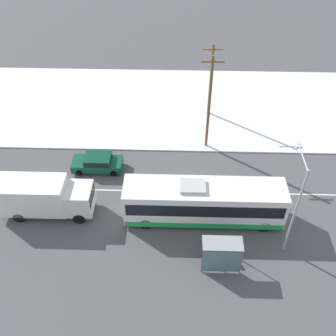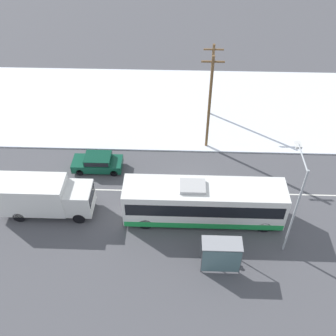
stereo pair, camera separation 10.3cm
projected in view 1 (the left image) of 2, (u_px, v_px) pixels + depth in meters
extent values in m
plane|color=#4C4C51|center=(192.00, 192.00, 31.50)|extent=(120.00, 120.00, 0.00)
cube|color=silver|center=(190.00, 106.00, 40.58)|extent=(80.00, 14.66, 0.12)
cube|color=silver|center=(192.00, 192.00, 31.50)|extent=(60.00, 0.12, 0.00)
cube|color=white|center=(204.00, 202.00, 28.39)|extent=(11.56, 2.55, 2.88)
cube|color=black|center=(204.00, 198.00, 28.16)|extent=(11.10, 2.57, 1.09)
cube|color=green|center=(203.00, 212.00, 29.19)|extent=(11.45, 2.57, 0.52)
cube|color=#B2B2B2|center=(193.00, 186.00, 27.36)|extent=(1.80, 1.40, 0.24)
cylinder|color=black|center=(264.00, 226.00, 28.27)|extent=(1.00, 0.28, 1.00)
cylinder|color=black|center=(260.00, 203.00, 29.95)|extent=(1.00, 0.28, 1.00)
cylinder|color=black|center=(146.00, 223.00, 28.46)|extent=(1.00, 0.28, 1.00)
cylinder|color=black|center=(148.00, 200.00, 30.14)|extent=(1.00, 0.28, 1.00)
cube|color=silver|center=(32.00, 195.00, 28.81)|extent=(5.02, 2.30, 2.54)
cube|color=silver|center=(80.00, 199.00, 28.92)|extent=(1.90, 2.18, 1.98)
cube|color=black|center=(92.00, 195.00, 28.63)|extent=(0.06, 1.96, 0.87)
cylinder|color=black|center=(79.00, 218.00, 28.87)|extent=(0.90, 0.26, 0.90)
cylinder|color=black|center=(85.00, 198.00, 30.37)|extent=(0.90, 0.26, 0.90)
cylinder|color=black|center=(19.00, 217.00, 28.97)|extent=(0.90, 0.26, 0.90)
cylinder|color=black|center=(27.00, 197.00, 30.47)|extent=(0.90, 0.26, 0.90)
cube|color=#0F4733|center=(97.00, 164.00, 33.11)|extent=(4.16, 1.80, 0.71)
cube|color=#0D3C2B|center=(98.00, 159.00, 32.70)|extent=(2.16, 1.66, 0.51)
cube|color=black|center=(98.00, 159.00, 32.69)|extent=(1.99, 1.69, 0.41)
cylinder|color=black|center=(80.00, 172.00, 32.73)|extent=(0.64, 0.22, 0.64)
cylinder|color=black|center=(83.00, 160.00, 33.90)|extent=(0.64, 0.22, 0.64)
cylinder|color=black|center=(114.00, 173.00, 32.67)|extent=(0.64, 0.22, 0.64)
cylinder|color=black|center=(116.00, 161.00, 33.84)|extent=(0.64, 0.22, 0.64)
cylinder|color=#23232D|center=(213.00, 249.00, 26.93)|extent=(0.13, 0.13, 0.83)
cylinder|color=#23232D|center=(217.00, 249.00, 26.93)|extent=(0.13, 0.13, 0.83)
cube|color=maroon|center=(216.00, 242.00, 26.42)|extent=(0.43, 0.24, 0.69)
sphere|color=tan|center=(217.00, 237.00, 26.09)|extent=(0.29, 0.29, 0.29)
cylinder|color=maroon|center=(212.00, 242.00, 26.45)|extent=(0.11, 0.11, 0.65)
cylinder|color=maroon|center=(220.00, 242.00, 26.43)|extent=(0.11, 0.11, 0.65)
cube|color=gray|center=(223.00, 243.00, 24.86)|extent=(2.59, 1.20, 0.06)
cube|color=slate|center=(222.00, 262.00, 25.23)|extent=(2.49, 0.04, 2.16)
cylinder|color=#474C51|center=(202.00, 247.00, 26.11)|extent=(0.08, 0.08, 2.34)
cylinder|color=#474C51|center=(239.00, 248.00, 26.06)|extent=(0.08, 0.08, 2.34)
cylinder|color=#474C51|center=(202.00, 261.00, 25.29)|extent=(0.08, 0.08, 2.34)
cylinder|color=#474C51|center=(241.00, 262.00, 25.23)|extent=(0.08, 0.08, 2.34)
cylinder|color=#9EA3A8|center=(295.00, 213.00, 24.91)|extent=(0.14, 0.14, 7.48)
cylinder|color=#9EA3A8|center=(303.00, 157.00, 23.43)|extent=(0.10, 2.56, 0.10)
cube|color=silver|center=(298.00, 145.00, 24.42)|extent=(0.36, 0.60, 0.16)
cylinder|color=brown|center=(209.00, 105.00, 32.80)|extent=(0.24, 0.24, 8.88)
cube|color=brown|center=(213.00, 62.00, 30.14)|extent=(1.80, 0.12, 0.12)
cylinder|color=brown|center=(211.00, 81.00, 37.11)|extent=(0.24, 0.24, 7.40)
cube|color=brown|center=(213.00, 49.00, 34.95)|extent=(1.80, 0.12, 0.12)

